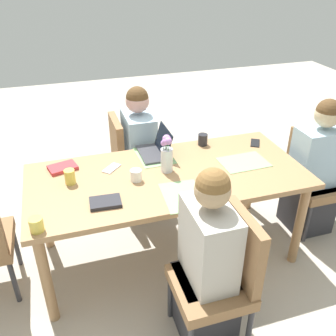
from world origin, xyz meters
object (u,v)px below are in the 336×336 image
Objects in this scene: flower_vase at (167,154)px; laptop_far_left_near at (157,149)px; person_far_left_near at (140,158)px; person_near_left_far at (207,266)px; coffee_mug_near_left at (36,225)px; coffee_mug_near_right at (136,175)px; chair_head_right_left_mid at (314,172)px; book_red_cover at (63,168)px; coffee_mug_centre_right at (203,140)px; dining_table at (168,183)px; chair_far_left_near at (130,159)px; book_blue_cover at (105,202)px; chair_near_left_far at (222,273)px; phone_black at (255,143)px; phone_silver at (112,168)px; person_head_right_left_mid at (314,175)px; coffee_mug_centre_left at (70,177)px.

flower_vase is 0.29m from laptop_far_left_near.
person_far_left_near is 3.73× the size of laptop_far_left_near.
coffee_mug_near_left is at bearing 159.90° from person_near_left_far.
coffee_mug_near_right is (-0.26, 0.71, 0.27)m from person_near_left_far.
person_far_left_near is 1.45m from person_near_left_far.
chair_head_right_left_mid reaches higher than book_red_cover.
coffee_mug_centre_right is (0.41, 0.05, 0.00)m from laptop_far_left_near.
dining_table is 23.98× the size of coffee_mug_near_right.
chair_far_left_near is at bearing 81.42° from coffee_mug_near_right.
person_near_left_far reaches higher than coffee_mug_near_left.
book_red_cover is at bearing 117.07° from book_blue_cover.
chair_near_left_far reaches higher than phone_black.
coffee_mug_near_left reaches higher than phone_silver.
person_far_left_near is 12.60× the size of coffee_mug_centre_right.
person_far_left_near is 13.74× the size of coffee_mug_near_left.
book_red_cover is at bearing 173.33° from chair_head_right_left_mid.
chair_far_left_near is 1.63m from chair_head_right_left_mid.
coffee_mug_near_left is (-0.91, -0.38, 0.12)m from dining_table.
chair_far_left_near is 0.75× the size of person_far_left_near.
chair_far_left_near is 0.74m from coffee_mug_centre_right.
coffee_mug_centre_right is (0.41, 0.32, -0.09)m from flower_vase.
flower_vase is 1.44× the size of book_blue_cover.
laptop_far_left_near is at bearing -82.61° from person_far_left_near.
book_red_cover is (-0.82, 1.09, 0.27)m from chair_near_left_far.
dining_table is at bearing -95.29° from flower_vase.
chair_far_left_near is at bearing 98.77° from dining_table.
person_far_left_near reaches higher than coffee_mug_near_right.
coffee_mug_centre_right is at bearing 161.47° from chair_head_right_left_mid.
person_far_left_near is at bearing 151.06° from person_head_right_left_mid.
chair_head_right_left_mid is 1.51m from chair_near_left_far.
chair_head_right_left_mid is 1.03m from coffee_mug_centre_right.
coffee_mug_near_right is at bearing 28.61° from coffee_mug_near_left.
phone_silver is (-0.39, -0.12, -0.04)m from laptop_far_left_near.
book_red_cover is at bearing 171.04° from person_head_right_left_mid.
book_red_cover is at bearing -178.39° from laptop_far_left_near.
chair_near_left_far is at bearing -48.01° from coffee_mug_centre_left.
coffee_mug_centre_right reaches higher than coffee_mug_near_right.
laptop_far_left_near is at bearing 94.56° from chair_near_left_far.
book_blue_cover is at bearing -81.02° from book_red_cover.
chair_near_left_far is at bearing -109.73° from phone_silver.
book_blue_cover is at bearing -173.01° from person_head_right_left_mid.
chair_far_left_near reaches higher than coffee_mug_centre_right.
coffee_mug_centre_right is (1.33, 0.75, 0.00)m from coffee_mug_near_left.
person_near_left_far is (-1.33, -0.78, 0.03)m from chair_head_right_left_mid.
coffee_mug_near_right is 0.56× the size of phone_black.
person_far_left_near is 1.00× the size of person_near_left_far.
chair_near_left_far is 1.15m from laptop_far_left_near.
coffee_mug_centre_right is (0.46, -0.35, 0.28)m from person_far_left_near.
phone_black is (1.54, 0.18, -0.05)m from coffee_mug_centre_left.
book_red_cover is at bearing 157.53° from dining_table.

